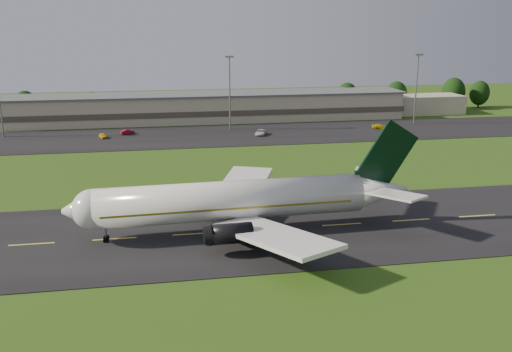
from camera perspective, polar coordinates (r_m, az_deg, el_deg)
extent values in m
plane|color=#274B12|center=(83.36, 1.36, -5.39)|extent=(360.00, 360.00, 0.00)
cube|color=black|center=(83.34, 1.36, -5.36)|extent=(220.00, 30.00, 0.10)
cube|color=black|center=(152.11, -4.07, 4.07)|extent=(260.00, 30.00, 0.10)
cylinder|color=white|center=(80.91, -2.50, -2.45)|extent=(38.18, 7.00, 5.60)
sphere|color=white|center=(80.08, -16.03, -3.23)|extent=(5.60, 5.60, 5.60)
cone|color=white|center=(80.26, -17.46, -3.30)|extent=(4.20, 5.52, 5.38)
cone|color=white|center=(87.38, 12.20, -1.44)|extent=(9.20, 5.82, 5.49)
cube|color=olive|center=(80.93, -2.84, -2.70)|extent=(35.18, 6.93, 0.28)
cube|color=black|center=(79.96, -16.49, -2.88)|extent=(2.11, 3.07, 0.65)
cube|color=white|center=(71.93, 1.80, -6.00)|extent=(14.64, 20.12, 2.20)
cube|color=white|center=(92.29, -1.52, -1.17)|extent=(13.57, 20.22, 2.20)
cube|color=white|center=(82.81, 13.65, -1.80)|extent=(7.73, 9.36, 0.91)
cube|color=white|center=(91.53, 10.96, -0.03)|extent=(7.31, 9.39, 0.91)
cube|color=black|center=(86.30, 11.36, -0.36)|extent=(5.02, 0.73, 3.00)
cube|color=black|center=(86.42, 13.01, 2.10)|extent=(9.44, 0.80, 10.55)
cylinder|color=black|center=(73.85, -2.56, -5.77)|extent=(5.70, 2.91, 2.70)
cylinder|color=black|center=(88.80, -4.32, -2.14)|extent=(5.70, 2.91, 2.70)
cube|color=#C5B696|center=(174.99, -4.96, 6.82)|extent=(120.00, 15.00, 8.00)
cube|color=#4C4438|center=(175.11, -4.95, 6.56)|extent=(121.00, 15.40, 1.60)
cube|color=#595B60|center=(174.44, -4.99, 8.17)|extent=(122.00, 16.00, 0.50)
cube|color=#C5B696|center=(196.14, 15.96, 6.91)|extent=(28.00, 11.00, 6.00)
cylinder|color=gray|center=(158.98, -2.64, 8.20)|extent=(0.44, 0.44, 20.00)
cube|color=gray|center=(158.07, -2.69, 11.84)|extent=(2.40, 1.20, 0.50)
cylinder|color=gray|center=(174.87, 15.72, 8.30)|extent=(0.44, 0.44, 20.00)
cube|color=gray|center=(174.05, 15.96, 11.59)|extent=(2.40, 1.20, 0.50)
cylinder|color=black|center=(189.89, -21.96, 5.65)|extent=(0.56, 0.56, 2.83)
ellipsoid|color=black|center=(189.42, -22.06, 6.68)|extent=(6.61, 6.61, 8.26)
cylinder|color=black|center=(186.21, -16.02, 5.96)|extent=(0.56, 0.56, 2.62)
ellipsoid|color=black|center=(185.75, -16.10, 6.93)|extent=(6.11, 6.11, 7.64)
cylinder|color=black|center=(194.52, 9.04, 6.80)|extent=(0.56, 0.56, 3.07)
ellipsoid|color=black|center=(194.02, 9.08, 7.90)|extent=(7.17, 7.17, 8.96)
cylinder|color=black|center=(201.65, 13.80, 6.84)|extent=(0.56, 0.56, 3.09)
ellipsoid|color=black|center=(201.16, 13.87, 7.91)|extent=(7.21, 7.21, 9.01)
cylinder|color=black|center=(210.62, 19.04, 6.83)|extent=(0.56, 0.56, 3.37)
ellipsoid|color=black|center=(210.12, 19.14, 7.94)|extent=(7.87, 7.87, 9.84)
cylinder|color=black|center=(217.22, 21.35, 6.80)|extent=(0.56, 0.56, 2.95)
ellipsoid|color=black|center=(216.79, 21.44, 7.74)|extent=(6.88, 6.88, 8.60)
imported|color=#EBB60D|center=(153.22, -15.06, 3.92)|extent=(2.61, 3.90, 1.23)
imported|color=maroon|center=(156.97, -12.73, 4.32)|extent=(3.92, 2.74, 1.23)
imported|color=silver|center=(151.98, 0.49, 4.39)|extent=(4.14, 5.60, 1.41)
imported|color=#CFC00C|center=(164.90, 12.29, 4.87)|extent=(4.63, 2.75, 1.26)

